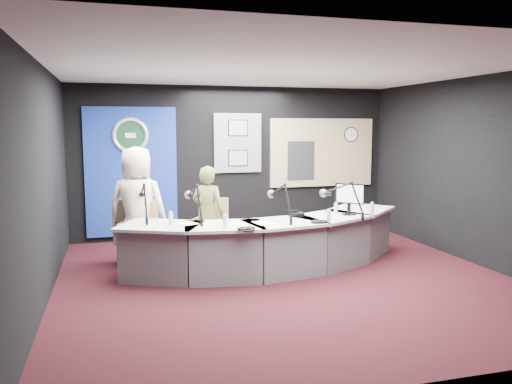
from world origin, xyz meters
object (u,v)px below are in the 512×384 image
object	(u,v)px
armchair_right	(208,227)
person_woman	(208,214)
broadcast_desk	(271,243)
armchair_left	(138,230)
person_man	(137,206)

from	to	relation	value
armchair_right	person_woman	world-z (taller)	person_woman
broadcast_desk	person_woman	distance (m)	1.09
armchair_left	armchair_right	distance (m)	1.05
armchair_left	armchair_right	xyz separation A→B (m)	(1.04, -0.06, -0.00)
broadcast_desk	person_man	distance (m)	2.03
armchair_left	person_man	distance (m)	0.35
armchair_left	person_woman	distance (m)	1.06
broadcast_desk	armchair_right	world-z (taller)	armchair_right
broadcast_desk	armchair_right	bearing A→B (deg)	140.59
person_man	armchair_left	bearing A→B (deg)	-0.00
broadcast_desk	armchair_right	size ratio (longest dim) A/B	4.26
armchair_right	person_woman	bearing A→B (deg)	0.00
broadcast_desk	armchair_left	world-z (taller)	armchair_left
person_man	person_woman	bearing A→B (deg)	-163.23
broadcast_desk	person_man	world-z (taller)	person_man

